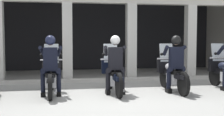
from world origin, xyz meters
The scene contains 9 objects.
ground_plane centered at (0.00, 3.00, 0.00)m, with size 80.00×80.00×0.00m, color #999993.
station_building centered at (-0.03, 4.90, 2.15)m, with size 12.73×4.25×3.36m.
kerb_strip centered at (-0.03, 2.26, 0.06)m, with size 12.23×0.24×0.12m, color #B7B5AD.
motorcycle_left centered at (-1.69, 0.25, 0.50)m, with size 0.62×2.04×1.35m.
police_officer_left centered at (-1.69, -0.03, 0.94)m, with size 0.63×0.61×1.58m.
motorcycle_center centered at (0.00, 0.22, 0.50)m, with size 0.62×2.04×1.35m.
police_officer_center centered at (0.00, -0.06, 0.94)m, with size 0.63×0.61×1.58m.
motorcycle_right centered at (1.69, 0.17, 0.50)m, with size 0.62×2.04×1.35m.
police_officer_right centered at (1.69, -0.12, 0.94)m, with size 0.63×0.61×1.58m.
Camera 1 is at (-1.44, -7.66, 1.50)m, focal length 46.52 mm.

